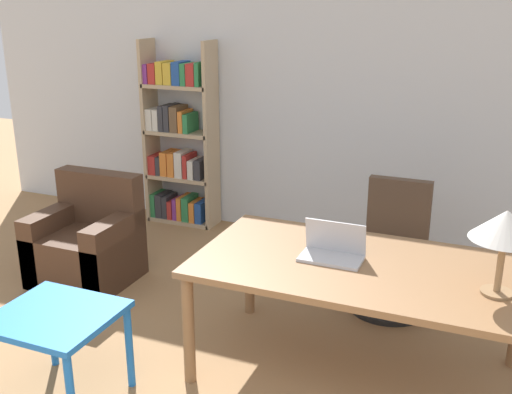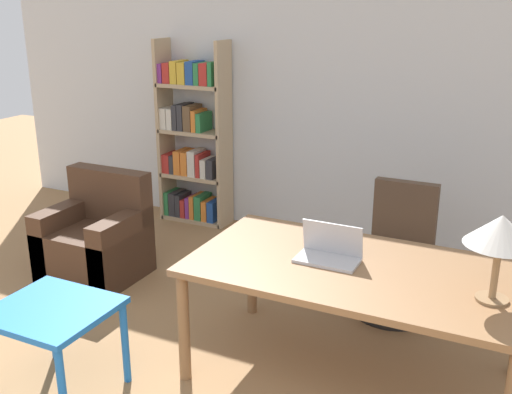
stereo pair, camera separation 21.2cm
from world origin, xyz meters
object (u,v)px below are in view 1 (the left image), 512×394
object	(u,v)px
armchair	(87,245)
bookshelf	(179,144)
side_table_blue	(56,326)
table_lamp	(506,227)
office_chair	(393,255)
laptop	(333,250)
desk	(360,275)

from	to	relation	value
armchair	bookshelf	distance (m)	1.57
side_table_blue	armchair	size ratio (longest dim) A/B	0.74
table_lamp	armchair	xyz separation A→B (m)	(-3.04, 0.55, -0.80)
office_chair	bookshelf	bearing A→B (deg)	157.27
laptop	bookshelf	size ratio (longest dim) A/B	0.20
office_chair	armchair	bearing A→B (deg)	-167.70
desk	armchair	size ratio (longest dim) A/B	2.22
laptop	table_lamp	xyz separation A→B (m)	(0.90, -0.11, 0.32)
table_lamp	laptop	bearing A→B (deg)	173.06
desk	table_lamp	distance (m)	0.86
desk	armchair	world-z (taller)	armchair
side_table_blue	armchair	bearing A→B (deg)	122.19
armchair	bookshelf	size ratio (longest dim) A/B	0.47
side_table_blue	office_chair	bearing A→B (deg)	51.03
bookshelf	side_table_blue	bearing A→B (deg)	-73.74
office_chair	laptop	bearing A→B (deg)	-102.00
bookshelf	office_chair	bearing A→B (deg)	-22.73
office_chair	table_lamp	bearing A→B (deg)	-56.58
desk	laptop	bearing A→B (deg)	175.10
table_lamp	office_chair	world-z (taller)	table_lamp
table_lamp	armchair	distance (m)	3.19
desk	laptop	size ratio (longest dim) A/B	5.23
desk	table_lamp	xyz separation A→B (m)	(0.73, -0.10, 0.44)
desk	office_chair	world-z (taller)	office_chair
desk	office_chair	bearing A→B (deg)	88.16
desk	armchair	xyz separation A→B (m)	(-2.31, 0.46, -0.36)
side_table_blue	armchair	world-z (taller)	armchair
office_chair	armchair	distance (m)	2.39
armchair	office_chair	bearing A→B (deg)	12.30
side_table_blue	armchair	xyz separation A→B (m)	(-0.84, 1.34, -0.18)
laptop	side_table_blue	distance (m)	1.60
armchair	table_lamp	bearing A→B (deg)	-10.27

